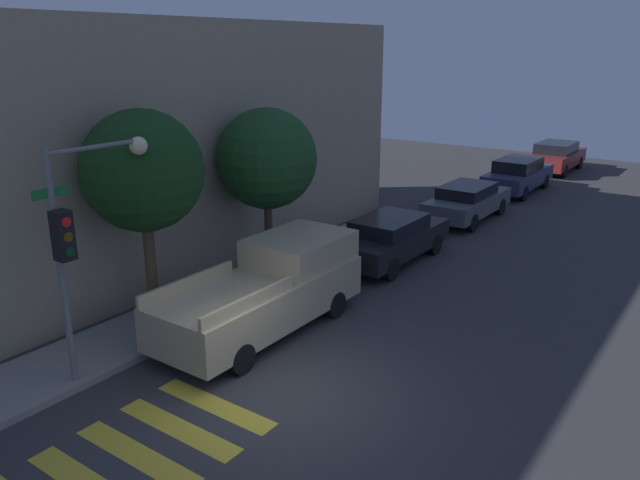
# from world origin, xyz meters

# --- Properties ---
(ground_plane) EXTENTS (60.00, 60.00, 0.00)m
(ground_plane) POSITION_xyz_m (0.00, 0.00, 0.00)
(ground_plane) COLOR #333335
(sidewalk) EXTENTS (26.00, 1.97, 0.14)m
(sidewalk) POSITION_xyz_m (0.00, 4.19, 0.07)
(sidewalk) COLOR gray
(sidewalk) RESTS_ON ground
(building_row) EXTENTS (26.00, 6.00, 6.90)m
(building_row) POSITION_xyz_m (0.00, 8.57, 3.45)
(building_row) COLOR gray
(building_row) RESTS_ON ground
(crosswalk) EXTENTS (4.83, 2.60, 0.00)m
(crosswalk) POSITION_xyz_m (-3.13, 0.80, 0.00)
(crosswalk) COLOR gold
(crosswalk) RESTS_ON ground
(traffic_light_pole) EXTENTS (2.48, 0.56, 4.61)m
(traffic_light_pole) POSITION_xyz_m (-1.51, 3.37, 3.20)
(traffic_light_pole) COLOR slate
(traffic_light_pole) RESTS_ON ground
(pickup_truck) EXTENTS (5.31, 2.01, 1.93)m
(pickup_truck) POSITION_xyz_m (2.16, 2.10, 0.96)
(pickup_truck) COLOR tan
(pickup_truck) RESTS_ON ground
(sedan_near_corner) EXTENTS (4.44, 1.78, 1.39)m
(sedan_near_corner) POSITION_xyz_m (7.76, 2.10, 0.74)
(sedan_near_corner) COLOR black
(sedan_near_corner) RESTS_ON ground
(sedan_middle) EXTENTS (4.43, 1.75, 1.34)m
(sedan_middle) POSITION_xyz_m (13.49, 2.10, 0.72)
(sedan_middle) COLOR #4C5156
(sedan_middle) RESTS_ON ground
(sedan_far_end) EXTENTS (4.68, 1.74, 1.50)m
(sedan_far_end) POSITION_xyz_m (19.06, 2.10, 0.78)
(sedan_far_end) COLOR #2D3351
(sedan_far_end) RESTS_ON ground
(sedan_tail_of_row) EXTENTS (4.62, 1.88, 1.49)m
(sedan_tail_of_row) POSITION_xyz_m (24.84, 2.10, 0.78)
(sedan_tail_of_row) COLOR maroon
(sedan_tail_of_row) RESTS_ON ground
(tree_near_corner) EXTENTS (2.70, 2.70, 4.96)m
(tree_near_corner) POSITION_xyz_m (0.81, 4.48, 3.59)
(tree_near_corner) COLOR brown
(tree_near_corner) RESTS_ON ground
(tree_midblock) EXTENTS (2.75, 2.75, 4.65)m
(tree_midblock) POSITION_xyz_m (4.98, 4.48, 3.26)
(tree_midblock) COLOR brown
(tree_midblock) RESTS_ON ground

